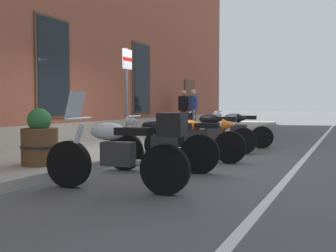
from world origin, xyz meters
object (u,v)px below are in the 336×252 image
object	(u,v)px
motorcycle_silver_touring	(122,150)
motorcycle_black_sport	(210,129)
pedestrian_blue_top	(193,108)
motorcycle_grey_naked	(236,130)
motorcycle_black_naked	(161,144)
motorcycle_orange_sport	(190,135)
barrel_planter	(40,141)
parking_sign	(127,84)
pedestrian_dark_jacket	(184,108)

from	to	relation	value
motorcycle_silver_touring	motorcycle_black_sport	world-z (taller)	motorcycle_silver_touring
pedestrian_blue_top	motorcycle_grey_naked	bearing A→B (deg)	-140.24
motorcycle_black_naked	motorcycle_grey_naked	bearing A→B (deg)	-1.92
motorcycle_black_sport	pedestrian_blue_top	bearing A→B (deg)	26.84
motorcycle_orange_sport	motorcycle_black_sport	world-z (taller)	motorcycle_black_sport
motorcycle_orange_sport	barrel_planter	bearing A→B (deg)	144.10
motorcycle_black_sport	parking_sign	bearing A→B (deg)	134.46
motorcycle_black_sport	pedestrian_dark_jacket	distance (m)	6.24
motorcycle_silver_touring	pedestrian_dark_jacket	bearing A→B (deg)	18.80
motorcycle_silver_touring	parking_sign	distance (m)	3.64
motorcycle_black_sport	pedestrian_blue_top	distance (m)	5.03
motorcycle_grey_naked	barrel_planter	world-z (taller)	barrel_planter
motorcycle_orange_sport	motorcycle_black_naked	bearing A→B (deg)	-179.61
motorcycle_silver_touring	motorcycle_grey_naked	world-z (taller)	motorcycle_silver_touring
motorcycle_silver_touring	pedestrian_blue_top	world-z (taller)	pedestrian_blue_top
motorcycle_orange_sport	barrel_planter	xyz separation A→B (m)	(-2.42, 1.75, 0.02)
parking_sign	barrel_planter	world-z (taller)	parking_sign
motorcycle_silver_touring	parking_sign	world-z (taller)	parking_sign
motorcycle_grey_naked	pedestrian_dark_jacket	xyz separation A→B (m)	(3.95, 3.28, 0.57)
motorcycle_silver_touring	motorcycle_grey_naked	size ratio (longest dim) A/B	1.07
motorcycle_grey_naked	parking_sign	xyz separation A→B (m)	(-2.92, 1.71, 1.15)
motorcycle_black_naked	motorcycle_orange_sport	bearing A→B (deg)	0.39
motorcycle_silver_touring	motorcycle_orange_sport	xyz separation A→B (m)	(2.93, 0.23, -0.02)
motorcycle_black_naked	parking_sign	size ratio (longest dim) A/B	0.88
motorcycle_grey_naked	barrel_planter	distance (m)	5.73
motorcycle_silver_touring	motorcycle_black_sport	bearing A→B (deg)	3.93
motorcycle_grey_naked	pedestrian_blue_top	size ratio (longest dim) A/B	1.23
motorcycle_silver_touring	motorcycle_grey_naked	bearing A→B (deg)	0.72
motorcycle_black_naked	motorcycle_black_sport	world-z (taller)	motorcycle_black_sport
motorcycle_orange_sport	motorcycle_silver_touring	bearing A→B (deg)	-175.54
motorcycle_black_naked	motorcycle_orange_sport	xyz separation A→B (m)	(1.35, 0.01, 0.05)
motorcycle_black_naked	motorcycle_black_sport	distance (m)	2.86
pedestrian_dark_jacket	motorcycle_silver_touring	bearing A→B (deg)	-161.20
barrel_planter	motorcycle_black_naked	bearing A→B (deg)	-58.66
motorcycle_black_naked	motorcycle_orange_sport	size ratio (longest dim) A/B	0.93
motorcycle_silver_touring	barrel_planter	size ratio (longest dim) A/B	2.20
parking_sign	motorcycle_grey_naked	bearing A→B (deg)	-30.27
motorcycle_grey_naked	pedestrian_dark_jacket	bearing A→B (deg)	39.74
motorcycle_black_sport	pedestrian_dark_jacket	size ratio (longest dim) A/B	1.26
motorcycle_silver_touring	motorcycle_black_naked	bearing A→B (deg)	7.89
motorcycle_silver_touring	pedestrian_blue_top	xyz separation A→B (m)	(8.91, 2.57, 0.48)
motorcycle_black_naked	motorcycle_grey_naked	distance (m)	4.33
motorcycle_orange_sport	motorcycle_black_sport	xyz separation A→B (m)	(1.51, 0.08, 0.04)
pedestrian_blue_top	motorcycle_black_sport	bearing A→B (deg)	-153.16
motorcycle_black_sport	pedestrian_dark_jacket	world-z (taller)	pedestrian_dark_jacket
pedestrian_blue_top	parking_sign	size ratio (longest dim) A/B	0.70
motorcycle_silver_touring	barrel_planter	world-z (taller)	motorcycle_silver_touring
motorcycle_black_naked	barrel_planter	distance (m)	2.06
motorcycle_black_naked	pedestrian_dark_jacket	bearing A→B (deg)	20.77
motorcycle_grey_naked	motorcycle_silver_touring	bearing A→B (deg)	-179.28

